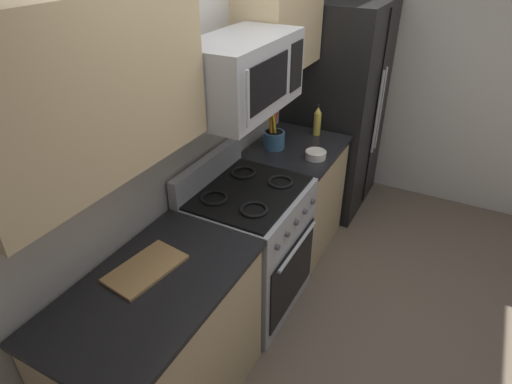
% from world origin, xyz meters
% --- Properties ---
extents(ground_plane, '(16.00, 16.00, 0.00)m').
position_xyz_m(ground_plane, '(0.00, 0.00, 0.00)').
color(ground_plane, '#6B5B4C').
extents(wall_back, '(8.00, 0.10, 2.60)m').
position_xyz_m(wall_back, '(0.00, 1.06, 1.30)').
color(wall_back, beige).
rests_on(wall_back, ground).
extents(counter_left, '(1.11, 0.65, 0.91)m').
position_xyz_m(counter_left, '(-0.94, 0.66, 0.46)').
color(counter_left, tan).
rests_on(counter_left, ground).
extents(range_oven, '(0.76, 0.70, 1.09)m').
position_xyz_m(range_oven, '(-0.00, 0.66, 0.47)').
color(range_oven, '#B2B5BA').
rests_on(range_oven, ground).
extents(counter_right, '(0.77, 0.65, 0.91)m').
position_xyz_m(counter_right, '(0.78, 0.66, 0.46)').
color(counter_right, tan).
rests_on(counter_right, ground).
extents(refrigerator, '(0.89, 0.76, 1.86)m').
position_xyz_m(refrigerator, '(1.63, 0.65, 0.93)').
color(refrigerator, black).
rests_on(refrigerator, ground).
extents(wall_right, '(0.10, 8.00, 2.60)m').
position_xyz_m(wall_right, '(2.17, 0.00, 1.30)').
color(wall_right, beige).
rests_on(wall_right, ground).
extents(microwave, '(0.78, 0.44, 0.39)m').
position_xyz_m(microwave, '(-0.00, 0.69, 1.66)').
color(microwave, '#B2B5BA').
extents(upper_cabinets_left, '(1.10, 0.34, 0.68)m').
position_xyz_m(upper_cabinets_left, '(-0.95, 0.84, 1.82)').
color(upper_cabinets_left, tan).
extents(upper_cabinets_right, '(0.76, 0.34, 0.68)m').
position_xyz_m(upper_cabinets_right, '(0.78, 0.84, 1.82)').
color(upper_cabinets_right, tan).
extents(utensil_crock, '(0.16, 0.16, 0.31)m').
position_xyz_m(utensil_crock, '(0.67, 0.81, 0.99)').
color(utensil_crock, teal).
rests_on(utensil_crock, counter_right).
extents(cutting_board, '(0.41, 0.27, 0.02)m').
position_xyz_m(cutting_board, '(-0.87, 0.76, 0.92)').
color(cutting_board, tan).
rests_on(cutting_board, counter_left).
extents(bottle_oil, '(0.06, 0.06, 0.25)m').
position_xyz_m(bottle_oil, '(1.05, 0.61, 1.03)').
color(bottle_oil, gold).
rests_on(bottle_oil, counter_right).
extents(prep_bowl, '(0.15, 0.15, 0.06)m').
position_xyz_m(prep_bowl, '(0.65, 0.46, 0.94)').
color(prep_bowl, white).
rests_on(prep_bowl, counter_right).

